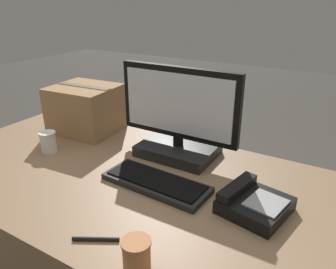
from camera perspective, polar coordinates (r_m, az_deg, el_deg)
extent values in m
cube|color=#8C6B4C|center=(1.50, -5.53, -19.54)|extent=(1.80, 0.90, 0.74)
cube|color=black|center=(1.44, 1.77, -2.61)|extent=(0.32, 0.24, 0.05)
cylinder|color=black|center=(1.42, 1.79, -1.03)|extent=(0.04, 0.04, 0.04)
cube|color=black|center=(1.36, 1.88, 5.53)|extent=(0.54, 0.03, 0.30)
cube|color=white|center=(1.35, 1.52, 5.34)|extent=(0.49, 0.01, 0.25)
cube|color=black|center=(1.22, -2.11, -8.43)|extent=(0.41, 0.17, 0.02)
cube|color=black|center=(1.21, -2.12, -7.87)|extent=(0.38, 0.14, 0.01)
cube|color=black|center=(1.12, 14.92, -11.83)|extent=(0.23, 0.23, 0.05)
cube|color=black|center=(1.12, 11.96, -9.03)|extent=(0.08, 0.19, 0.03)
cube|color=gray|center=(1.09, 16.71, -11.34)|extent=(0.13, 0.14, 0.01)
cylinder|color=white|center=(1.55, -20.11, -1.35)|extent=(0.07, 0.07, 0.09)
cylinder|color=white|center=(1.53, -20.34, 0.23)|extent=(0.07, 0.07, 0.01)
cylinder|color=#BC7547|center=(0.88, -5.49, -20.38)|extent=(0.07, 0.07, 0.08)
cylinder|color=#BC7547|center=(0.85, -5.60, -18.20)|extent=(0.08, 0.08, 0.01)
cube|color=#9E754C|center=(1.72, -14.13, 4.37)|extent=(0.33, 0.30, 0.23)
cube|color=brown|center=(1.68, -14.52, 8.17)|extent=(0.31, 0.06, 0.00)
cylinder|color=black|center=(1.00, -12.47, -17.35)|extent=(0.12, 0.08, 0.01)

